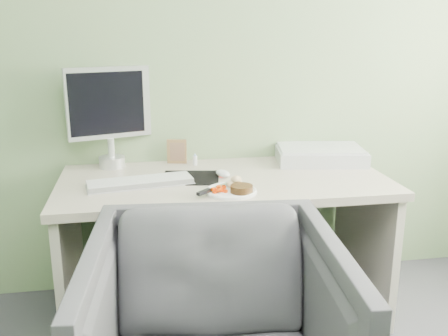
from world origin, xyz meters
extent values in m
plane|color=#66835C|center=(0.00, 2.00, 1.35)|extent=(3.50, 0.00, 3.50)
cube|color=#AFA292|center=(0.00, 1.62, 0.71)|extent=(1.60, 0.75, 0.04)
cube|color=#BCB3A1|center=(-0.76, 1.62, 0.34)|extent=(0.04, 0.70, 0.69)
cube|color=#BCB3A1|center=(0.76, 1.62, 0.34)|extent=(0.04, 0.70, 0.69)
cylinder|color=white|center=(-0.01, 1.40, 0.74)|extent=(0.23, 0.23, 0.01)
cylinder|color=black|center=(0.03, 1.36, 0.76)|extent=(0.13, 0.13, 0.03)
ellipsoid|color=tan|center=(0.02, 1.45, 0.77)|extent=(0.11, 0.10, 0.05)
cube|color=#FA4405|center=(-0.07, 1.38, 0.76)|extent=(0.06, 0.06, 0.04)
cube|color=silver|center=(-0.05, 1.43, 0.75)|extent=(0.10, 0.10, 0.01)
cube|color=black|center=(-0.13, 1.36, 0.75)|extent=(0.07, 0.07, 0.02)
cube|color=black|center=(-0.16, 1.65, 0.73)|extent=(0.31, 0.28, 0.00)
cube|color=white|center=(-0.41, 1.58, 0.75)|extent=(0.50, 0.22, 0.02)
ellipsoid|color=white|center=(0.00, 1.65, 0.75)|extent=(0.09, 0.11, 0.03)
cube|color=#9B6D48|center=(-0.21, 1.94, 0.80)|extent=(0.11, 0.04, 0.13)
cylinder|color=white|center=(-0.11, 1.89, 0.76)|extent=(0.02, 0.02, 0.05)
cone|color=#89AADC|center=(-0.11, 1.89, 0.79)|extent=(0.02, 0.02, 0.02)
cube|color=#AFB1B6|center=(0.57, 1.84, 0.77)|extent=(0.51, 0.38, 0.07)
cylinder|color=silver|center=(-0.55, 1.92, 0.76)|extent=(0.14, 0.14, 0.06)
cylinder|color=silver|center=(-0.55, 1.92, 0.84)|extent=(0.03, 0.03, 0.10)
cube|color=silver|center=(-0.55, 1.94, 1.07)|extent=(0.43, 0.17, 0.37)
cube|color=black|center=(-0.55, 1.92, 1.07)|extent=(0.37, 0.12, 0.32)
camera|label=1|loc=(-0.40, -0.68, 1.44)|focal=40.00mm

